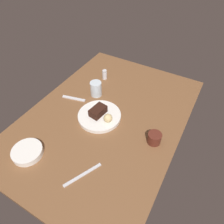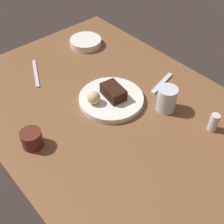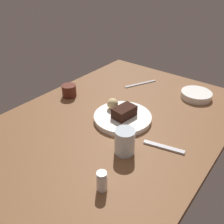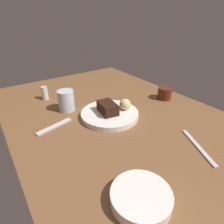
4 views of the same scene
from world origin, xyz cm
name	(u,v)px [view 4 (image 4 of 4)]	position (x,y,z in cm)	size (l,w,h in cm)	color
dining_table	(111,115)	(0.00, 0.00, 1.50)	(120.00, 84.00, 3.00)	brown
dessert_plate	(110,114)	(-2.83, 2.60, 4.09)	(24.39, 24.39, 2.18)	white
chocolate_cake_slice	(108,108)	(-2.65, 3.50, 7.36)	(9.63, 6.09, 4.36)	black
bread_roll	(125,104)	(-4.68, -4.16, 7.59)	(4.83, 4.83, 4.83)	#DBC184
salt_shaker	(45,93)	(30.67, 19.36, 6.30)	(3.20, 3.20, 6.69)	silver
water_glass	(66,101)	(13.24, 15.06, 7.68)	(7.14, 7.14, 9.35)	silver
side_bowl	(141,197)	(-40.74, 19.65, 4.55)	(14.72, 14.72, 3.11)	white
coffee_cup	(165,93)	(-3.71, -30.56, 5.94)	(6.96, 6.96, 5.89)	#562319
dessert_spoon	(54,126)	(2.65, 25.01, 3.35)	(15.00, 1.80, 0.70)	silver
butter_knife	(198,147)	(-36.78, -9.90, 3.25)	(19.00, 1.40, 0.50)	silver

